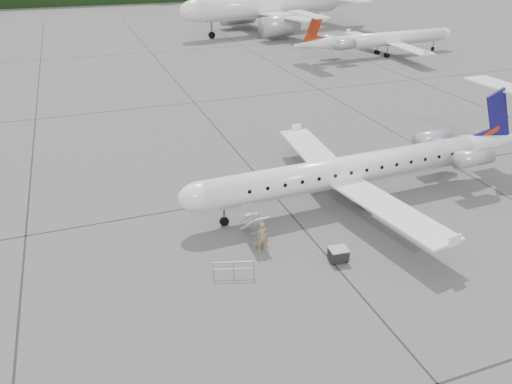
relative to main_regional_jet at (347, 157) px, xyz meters
name	(u,v)px	position (x,y,z in m)	size (l,w,h in m)	color
ground	(390,235)	(0.55, -5.03, -3.38)	(320.00, 320.00, 0.00)	#5B5B59
main_regional_jet	(347,157)	(0.00, 0.00, 0.00)	(26.32, 18.95, 6.75)	white
airstair	(254,224)	(-7.59, -2.47, -2.32)	(0.85, 2.43, 2.12)	white
passenger	(263,237)	(-7.54, -3.83, -2.43)	(0.69, 0.45, 1.89)	#987F53
safety_railing	(234,270)	(-9.97, -5.77, -2.88)	(2.20, 0.08, 1.00)	#979A9F
baggage_cart	(338,254)	(-3.86, -6.38, -2.93)	(1.03, 0.83, 0.89)	black
bg_regional_right	(389,32)	(30.39, 40.77, 0.18)	(27.12, 19.53, 7.11)	white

